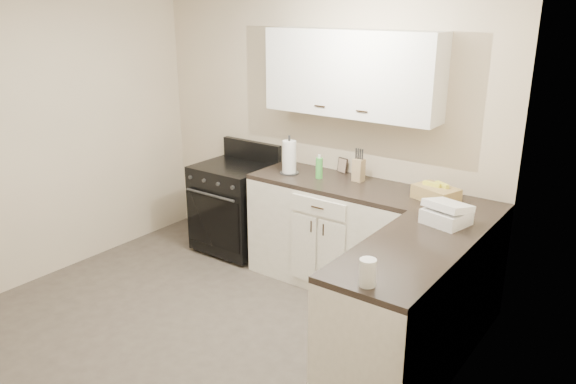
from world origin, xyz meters
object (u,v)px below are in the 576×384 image
Objects in this scene: paper_towel at (289,157)px; knife_block at (359,170)px; stove at (234,207)px; wicker_basket at (436,194)px; countertop_grill at (446,217)px.

knife_block is at bearing 15.20° from paper_towel.
wicker_basket is (2.04, 0.06, 0.53)m from stove.
paper_towel reaches higher than knife_block.
stove is 4.40× the size of knife_block.
stove is at bearing 178.31° from paper_towel.
knife_block reaches higher than wicker_basket.
stove is at bearing -178.26° from wicker_basket.
wicker_basket is (1.34, 0.08, -0.09)m from paper_towel.
knife_block is at bearing 6.36° from stove.
stove is 3.14× the size of countertop_grill.
wicker_basket is 0.49m from countertop_grill.
paper_towel is at bearing -159.73° from knife_block.
wicker_basket reaches higher than stove.
knife_block reaches higher than countertop_grill.
knife_block reaches higher than stove.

